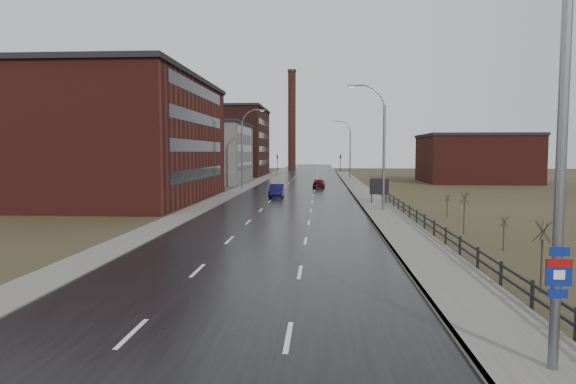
# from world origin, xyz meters

# --- Properties ---
(road) EXTENTS (14.00, 300.00, 0.06)m
(road) POSITION_xyz_m (0.00, 60.00, 0.03)
(road) COLOR black
(road) RESTS_ON ground
(sidewalk_right) EXTENTS (3.20, 180.00, 0.18)m
(sidewalk_right) POSITION_xyz_m (8.60, 35.00, 0.09)
(sidewalk_right) COLOR #595651
(sidewalk_right) RESTS_ON ground
(curb_right) EXTENTS (0.16, 180.00, 0.18)m
(curb_right) POSITION_xyz_m (7.08, 35.00, 0.09)
(curb_right) COLOR slate
(curb_right) RESTS_ON ground
(sidewalk_left) EXTENTS (2.40, 260.00, 0.12)m
(sidewalk_left) POSITION_xyz_m (-8.20, 60.00, 0.06)
(sidewalk_left) COLOR #595651
(sidewalk_left) RESTS_ON ground
(warehouse_near) EXTENTS (22.44, 28.56, 13.50)m
(warehouse_near) POSITION_xyz_m (-20.99, 45.00, 6.76)
(warehouse_near) COLOR #471914
(warehouse_near) RESTS_ON ground
(warehouse_mid) EXTENTS (16.32, 20.40, 10.50)m
(warehouse_mid) POSITION_xyz_m (-17.99, 78.00, 5.26)
(warehouse_mid) COLOR slate
(warehouse_mid) RESTS_ON ground
(warehouse_far) EXTENTS (26.52, 24.48, 15.50)m
(warehouse_far) POSITION_xyz_m (-22.99, 108.00, 7.76)
(warehouse_far) COLOR #331611
(warehouse_far) RESTS_ON ground
(building_right) EXTENTS (18.36, 16.32, 8.50)m
(building_right) POSITION_xyz_m (30.30, 82.00, 4.26)
(building_right) COLOR #471914
(building_right) RESTS_ON ground
(smokestack) EXTENTS (2.70, 2.70, 30.70)m
(smokestack) POSITION_xyz_m (-6.00, 150.00, 15.50)
(smokestack) COLOR #331611
(smokestack) RESTS_ON ground
(streetlight_main) EXTENTS (3.91, 0.29, 12.11)m
(streetlight_main) POSITION_xyz_m (8.47, 2.00, 6.06)
(streetlight_main) COLOR slate
(streetlight_main) RESTS_ON ground
(streetlight_right_mid) EXTENTS (3.36, 0.28, 11.35)m
(streetlight_right_mid) POSITION_xyz_m (8.50, 36.00, 5.84)
(streetlight_right_mid) COLOR slate
(streetlight_right_mid) RESTS_ON ground
(streetlight_left) EXTENTS (3.36, 0.28, 11.35)m
(streetlight_left) POSITION_xyz_m (-7.70, 62.00, 5.84)
(streetlight_left) COLOR slate
(streetlight_left) RESTS_ON ground
(streetlight_right_far) EXTENTS (3.36, 0.28, 11.35)m
(streetlight_right_far) POSITION_xyz_m (8.50, 90.00, 5.84)
(streetlight_right_far) COLOR slate
(streetlight_right_far) RESTS_ON ground
(guardrail) EXTENTS (0.10, 53.05, 1.10)m
(guardrail) POSITION_xyz_m (10.30, 18.31, 0.71)
(guardrail) COLOR black
(guardrail) RESTS_ON ground
(shrub_c) EXTENTS (0.65, 0.69, 2.77)m
(shrub_c) POSITION_xyz_m (11.64, 9.53, 1.47)
(shrub_c) COLOR #382D23
(shrub_c) RESTS_ON ground
(shrub_d) EXTENTS (0.45, 0.47, 1.87)m
(shrub_d) POSITION_xyz_m (13.17, 18.03, 0.99)
(shrub_d) COLOR #382D23
(shrub_d) RESTS_ON ground
(shrub_e) EXTENTS (0.66, 0.69, 2.79)m
(shrub_e) POSITION_xyz_m (12.56, 23.60, 1.49)
(shrub_e) COLOR #382D23
(shrub_e) RESTS_ON ground
(shrub_f) EXTENTS (0.45, 0.47, 1.87)m
(shrub_f) POSITION_xyz_m (13.57, 32.29, 0.99)
(shrub_f) COLOR #382D23
(shrub_f) RESTS_ON ground
(billboard) EXTENTS (1.93, 0.17, 2.67)m
(billboard) POSITION_xyz_m (9.10, 42.12, 1.77)
(billboard) COLOR black
(billboard) RESTS_ON ground
(traffic_light_left) EXTENTS (0.58, 2.73, 5.30)m
(traffic_light_left) POSITION_xyz_m (-8.00, 120.00, 4.60)
(traffic_light_left) COLOR black
(traffic_light_left) RESTS_ON ground
(traffic_light_right) EXTENTS (0.58, 2.73, 5.30)m
(traffic_light_right) POSITION_xyz_m (8.00, 120.00, 4.60)
(traffic_light_right) COLOR black
(traffic_light_right) RESTS_ON ground
(car_near) EXTENTS (1.71, 4.70, 1.54)m
(car_near) POSITION_xyz_m (-2.00, 49.51, 0.77)
(car_near) COLOR #0D0B38
(car_near) RESTS_ON ground
(car_far) EXTENTS (1.93, 4.24, 1.41)m
(car_far) POSITION_xyz_m (2.87, 65.24, 0.71)
(car_far) COLOR #440B0E
(car_far) RESTS_ON ground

